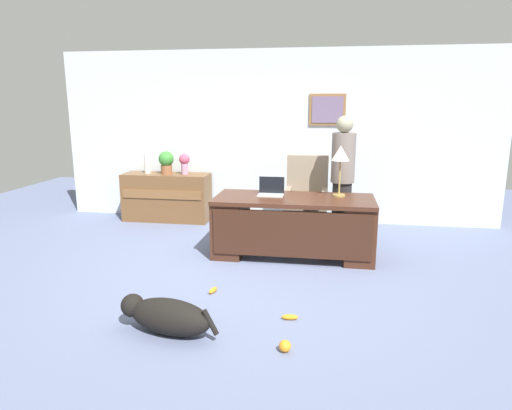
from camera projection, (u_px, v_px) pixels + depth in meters
name	position (u px, v px, depth m)	size (l,w,h in m)	color
ground_plane	(246.00, 276.00, 5.04)	(12.00, 12.00, 0.00)	slate
back_wall	(275.00, 137.00, 7.25)	(7.00, 0.16, 2.70)	silver
desk	(293.00, 224.00, 5.65)	(1.96, 0.85, 0.74)	#422316
credenza	(167.00, 197.00, 7.39)	(1.39, 0.50, 0.77)	brown
armchair	(306.00, 200.00, 6.60)	(0.60, 0.59, 1.14)	gray
person_standing	(343.00, 177.00, 6.18)	(0.32, 0.32, 1.72)	#262323
dog_lying	(166.00, 316.00, 3.78)	(0.90, 0.45, 0.30)	black
laptop	(271.00, 191.00, 5.74)	(0.32, 0.22, 0.22)	#B2B5BA
desk_lamp	(340.00, 157.00, 5.56)	(0.22, 0.22, 0.63)	#9E8447
vase_with_flowers	(184.00, 162.00, 7.22)	(0.17, 0.17, 0.33)	#B585A3
vase_empty	(147.00, 164.00, 7.32)	(0.10, 0.10, 0.32)	silver
potted_plant	(166.00, 162.00, 7.26)	(0.24, 0.24, 0.36)	brown
dog_toy_ball	(285.00, 346.00, 3.51)	(0.10, 0.10, 0.10)	orange
dog_toy_bone	(290.00, 317.00, 4.03)	(0.15, 0.05, 0.05)	orange
dog_toy_plush	(213.00, 290.00, 4.61)	(0.14, 0.05, 0.05)	orange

